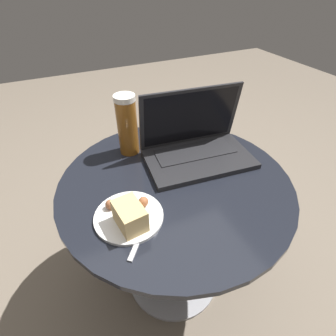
% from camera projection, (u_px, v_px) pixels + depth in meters
% --- Properties ---
extents(ground_plane, '(6.00, 6.00, 0.00)m').
position_uv_depth(ground_plane, '(173.00, 276.00, 1.20)').
color(ground_plane, '#726656').
extents(table, '(0.74, 0.74, 0.58)m').
position_uv_depth(table, '(175.00, 211.00, 0.92)').
color(table, '#9E9EA3').
rests_on(table, ground_plane).
extents(laptop, '(0.38, 0.26, 0.23)m').
position_uv_depth(laptop, '(196.00, 144.00, 0.91)').
color(laptop, '#232326').
rests_on(laptop, table).
extents(beer_glass, '(0.07, 0.07, 0.21)m').
position_uv_depth(beer_glass, '(127.00, 125.00, 0.90)').
color(beer_glass, brown).
rests_on(beer_glass, table).
extents(snack_plate, '(0.19, 0.19, 0.07)m').
position_uv_depth(snack_plate, '(129.00, 215.00, 0.69)').
color(snack_plate, white).
rests_on(snack_plate, table).
extents(fork, '(0.14, 0.16, 0.00)m').
position_uv_depth(fork, '(145.00, 224.00, 0.69)').
color(fork, silver).
rests_on(fork, table).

